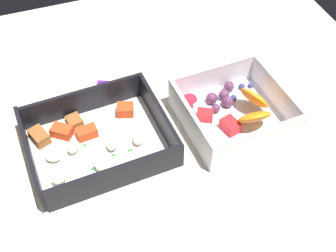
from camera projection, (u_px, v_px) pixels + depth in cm
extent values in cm
cube|color=beige|center=(173.00, 134.00, 69.61)|extent=(80.00, 80.00, 2.00)
cube|color=white|center=(100.00, 148.00, 66.11)|extent=(21.05, 17.42, 0.60)
cube|color=black|center=(30.00, 158.00, 61.63)|extent=(1.52, 16.31, 4.53)
cube|color=black|center=(160.00, 117.00, 66.72)|extent=(1.52, 16.31, 4.53)
cube|color=black|center=(82.00, 101.00, 68.91)|extent=(18.97, 1.67, 4.53)
cube|color=black|center=(115.00, 178.00, 59.43)|extent=(18.97, 1.67, 4.53)
ellipsoid|color=beige|center=(79.00, 185.00, 60.37)|extent=(2.74, 2.16, 1.23)
ellipsoid|color=beige|center=(138.00, 138.00, 65.86)|extent=(2.64, 2.88, 1.18)
ellipsoid|color=beige|center=(53.00, 159.00, 63.38)|extent=(2.80, 2.46, 1.17)
ellipsoid|color=beige|center=(73.00, 147.00, 64.77)|extent=(2.77, 2.90, 1.19)
ellipsoid|color=beige|center=(103.00, 166.00, 62.37)|extent=(3.10, 3.14, 1.30)
ellipsoid|color=beige|center=(60.00, 177.00, 61.18)|extent=(3.26, 3.20, 1.35)
ellipsoid|color=beige|center=(112.00, 144.00, 65.15)|extent=(2.50, 2.85, 1.19)
cube|color=brown|center=(74.00, 121.00, 68.51)|extent=(2.63, 2.89, 1.08)
cube|color=red|center=(62.00, 131.00, 66.78)|extent=(3.73, 3.54, 1.62)
cube|color=red|center=(125.00, 110.00, 69.63)|extent=(3.12, 2.87, 1.72)
cube|color=brown|center=(39.00, 137.00, 66.06)|extent=(3.15, 3.82, 1.68)
cube|color=red|center=(87.00, 133.00, 66.62)|extent=(3.21, 2.16, 1.61)
cube|color=#387A33|center=(130.00, 150.00, 65.31)|extent=(0.60, 0.40, 0.20)
cube|color=#387A33|center=(113.00, 155.00, 64.72)|extent=(0.60, 0.40, 0.20)
cube|color=#387A33|center=(85.00, 145.00, 65.91)|extent=(0.60, 0.40, 0.20)
cube|color=#387A33|center=(93.00, 169.00, 63.11)|extent=(0.60, 0.40, 0.20)
cube|color=white|center=(233.00, 120.00, 69.84)|extent=(16.44, 16.03, 0.60)
cube|color=white|center=(190.00, 122.00, 65.84)|extent=(1.43, 15.21, 4.85)
cube|color=white|center=(277.00, 94.00, 69.74)|extent=(1.43, 15.21, 4.85)
cube|color=white|center=(213.00, 78.00, 72.20)|extent=(14.45, 1.39, 4.85)
cube|color=white|center=(259.00, 142.00, 63.38)|extent=(14.45, 1.39, 4.85)
ellipsoid|color=orange|center=(255.00, 117.00, 66.49)|extent=(5.28, 4.68, 4.70)
ellipsoid|color=orange|center=(254.00, 98.00, 68.84)|extent=(5.91, 6.41, 5.06)
cube|color=red|center=(230.00, 126.00, 67.44)|extent=(2.81, 3.33, 1.73)
cube|color=red|center=(205.00, 116.00, 68.88)|extent=(3.12, 2.86, 1.52)
sphere|color=#562D4C|center=(212.00, 98.00, 71.18)|extent=(1.92, 1.92, 1.92)
sphere|color=#562D4C|center=(224.00, 95.00, 71.84)|extent=(1.74, 1.74, 1.74)
sphere|color=#562D4C|center=(229.00, 86.00, 73.16)|extent=(1.72, 1.72, 1.72)
sphere|color=#562D4C|center=(216.00, 108.00, 70.06)|extent=(1.44, 1.44, 1.44)
sphere|color=#562D4C|center=(228.00, 102.00, 70.71)|extent=(1.86, 1.86, 1.86)
cone|color=red|center=(190.00, 103.00, 70.43)|extent=(2.44, 2.44, 1.95)
sphere|color=navy|center=(234.00, 98.00, 71.90)|extent=(1.03, 1.03, 1.03)
sphere|color=navy|center=(251.00, 85.00, 73.88)|extent=(0.94, 0.94, 0.94)
sphere|color=navy|center=(242.00, 86.00, 73.61)|extent=(1.07, 1.07, 1.07)
cube|color=#51197A|center=(118.00, 89.00, 74.00)|extent=(7.37, 5.07, 1.20)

